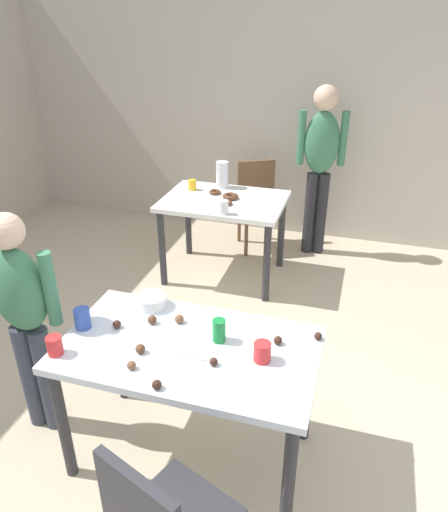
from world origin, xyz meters
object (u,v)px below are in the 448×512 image
at_px(dining_table_far, 224,211).
at_px(person_adult_far, 321,157).
at_px(pitcher_far, 222,175).
at_px(chair_far_table, 258,199).
at_px(mixing_bowl, 151,301).
at_px(person_girl_near, 24,311).
at_px(soda_can, 219,330).
at_px(dining_table_near, 189,363).

bearing_deg(dining_table_far, person_adult_far, 45.14).
xyz_separation_m(person_adult_far, pitcher_far, (-0.83, -0.44, -0.12)).
height_order(dining_table_far, pitcher_far, pitcher_far).
bearing_deg(pitcher_far, chair_far_table, 61.27).
xyz_separation_m(person_adult_far, mixing_bowl, (-0.62, -2.46, -0.20)).
xyz_separation_m(person_girl_near, pitcher_far, (0.39, 2.33, 0.07)).
bearing_deg(mixing_bowl, soda_can, -22.50).
height_order(soda_can, pitcher_far, pitcher_far).
height_order(chair_far_table, person_adult_far, person_adult_far).
height_order(person_adult_far, soda_can, person_adult_far).
xyz_separation_m(dining_table_far, soda_can, (0.55, -1.92, 0.17)).
distance_m(person_girl_near, pitcher_far, 2.36).
distance_m(person_girl_near, soda_can, 1.06).
bearing_deg(soda_can, mixing_bowl, 157.50).
distance_m(dining_table_far, soda_can, 2.00).
xyz_separation_m(dining_table_near, person_adult_far, (0.30, 2.73, 0.34)).
bearing_deg(pitcher_far, person_girl_near, -99.63).
distance_m(person_girl_near, mixing_bowl, 0.67).
distance_m(dining_table_near, person_girl_near, 0.93).
bearing_deg(dining_table_far, mixing_bowl, -86.66).
distance_m(chair_far_table, person_girl_near, 2.86).
bearing_deg(chair_far_table, person_adult_far, -0.38).
bearing_deg(dining_table_far, soda_can, -73.90).
bearing_deg(mixing_bowl, person_girl_near, -152.69).
relative_size(dining_table_far, soda_can, 8.61).
bearing_deg(dining_table_near, pitcher_far, 102.84).
relative_size(mixing_bowl, pitcher_far, 0.71).
relative_size(person_girl_near, mixing_bowl, 8.02).
xyz_separation_m(dining_table_near, chair_far_table, (-0.28, 2.74, -0.15)).
distance_m(soda_can, pitcher_far, 2.30).
bearing_deg(chair_far_table, pitcher_far, -118.73).
bearing_deg(chair_far_table, dining_table_near, -84.14).
height_order(person_girl_near, soda_can, person_girl_near).
xyz_separation_m(dining_table_near, pitcher_far, (-0.52, 2.30, 0.22)).
bearing_deg(mixing_bowl, dining_table_far, 93.34).
bearing_deg(dining_table_near, person_adult_far, 83.68).
xyz_separation_m(chair_far_table, mixing_bowl, (-0.04, -2.46, 0.29)).
distance_m(person_adult_far, pitcher_far, 0.94).
bearing_deg(pitcher_far, dining_table_far, -70.52).
xyz_separation_m(chair_far_table, pitcher_far, (-0.24, -0.44, 0.37)).
distance_m(chair_far_table, person_adult_far, 0.76).
xyz_separation_m(dining_table_far, chair_far_table, (0.14, 0.73, -0.14)).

